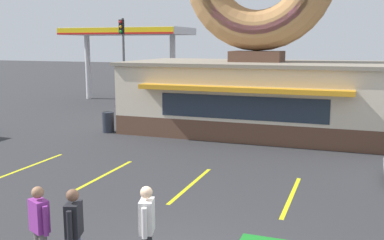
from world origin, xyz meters
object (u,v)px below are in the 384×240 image
object	(u,v)px
pedestrian_hooded_kid	(74,230)
trash_bin	(108,122)
pedestrian_leather_jacket_man	(40,226)
traffic_light_pole	(123,51)
pedestrian_blue_sweater_man	(147,226)

from	to	relation	value
pedestrian_hooded_kid	trash_bin	xyz separation A→B (m)	(-6.45, 12.12, -0.45)
pedestrian_leather_jacket_man	pedestrian_hooded_kid	bearing A→B (deg)	2.63
pedestrian_leather_jacket_man	traffic_light_pole	xyz separation A→B (m)	(-8.96, 19.70, 2.77)
pedestrian_blue_sweater_man	pedestrian_leather_jacket_man	xyz separation A→B (m)	(-1.89, -0.61, -0.02)
pedestrian_hooded_kid	pedestrian_leather_jacket_man	size ratio (longest dim) A/B	1.01
pedestrian_leather_jacket_man	trash_bin	bearing A→B (deg)	115.23
pedestrian_leather_jacket_man	traffic_light_pole	size ratio (longest dim) A/B	0.29
traffic_light_pole	pedestrian_hooded_kid	bearing A→B (deg)	-63.79
trash_bin	traffic_light_pole	distance (m)	8.81
traffic_light_pole	trash_bin	bearing A→B (deg)	-66.82
pedestrian_hooded_kid	pedestrian_leather_jacket_man	world-z (taller)	pedestrian_hooded_kid
pedestrian_leather_jacket_man	trash_bin	size ratio (longest dim) A/B	1.73
pedestrian_hooded_kid	trash_bin	distance (m)	13.74
trash_bin	pedestrian_blue_sweater_man	bearing A→B (deg)	-56.59
pedestrian_hooded_kid	traffic_light_pole	size ratio (longest dim) A/B	0.29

